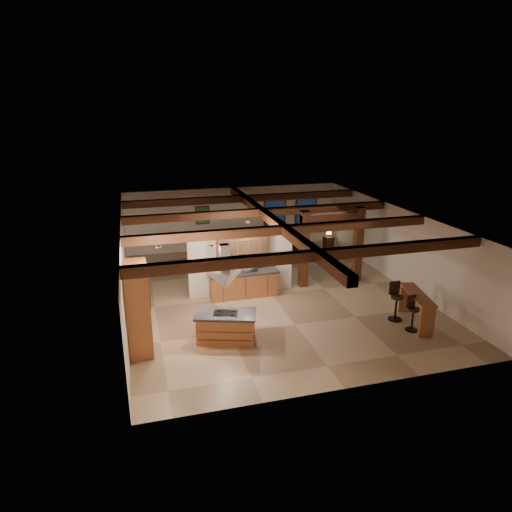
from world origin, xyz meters
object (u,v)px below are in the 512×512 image
Objects in this scene: sofa at (285,241)px; bar_counter at (416,303)px; dining_table at (244,264)px; kitchen_island at (226,326)px.

sofa is 1.05× the size of bar_counter.
dining_table is at bearing 69.21° from sofa.
kitchen_island is 5.93m from bar_counter.
dining_table is at bearing 123.71° from bar_counter.
sofa is at bearing 60.76° from kitchen_island.
kitchen_island reaches higher than sofa.
kitchen_island is at bearing 84.20° from sofa.
kitchen_island is at bearing -107.12° from dining_table.
bar_counter is at bearing -5.27° from kitchen_island.
kitchen_island is 0.93× the size of sofa.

